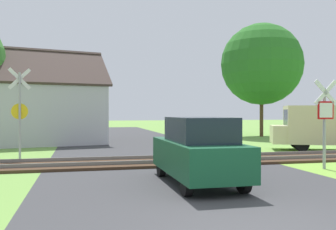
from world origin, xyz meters
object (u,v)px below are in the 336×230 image
Objects in this scene: crossing_sign_far at (20,108)px; stop_sign_near at (325,117)px; mail_truck at (326,126)px; parked_car at (198,151)px; house at (34,111)px; tree_far at (262,64)px.

stop_sign_near is at bearing -37.95° from crossing_sign_far.
mail_truck is 1.31× the size of parked_car.
house is (-0.35, 7.90, -0.11)m from crossing_sign_far.
mail_truck is at bearing -126.80° from stop_sign_near.
house is (-10.69, 12.76, 0.21)m from stop_sign_near.
stop_sign_near reaches higher than mail_truck.
crossing_sign_far reaches higher than stop_sign_near.
parked_car is at bearing 150.96° from mail_truck.
crossing_sign_far is at bearing 130.22° from parked_car.
stop_sign_near is 0.75× the size of parked_car.
crossing_sign_far is 0.70× the size of mail_truck.
parked_car is at bearing -121.88° from tree_far.
stop_sign_near is 16.65m from house.
stop_sign_near is at bearing 166.87° from mail_truck.
mail_truck is at bearing -38.72° from house.
crossing_sign_far is at bearing 115.23° from mail_truck.
crossing_sign_far is 0.92× the size of parked_car.
house is 15.44m from parked_car.
parked_car is at bearing 16.67° from stop_sign_near.
crossing_sign_far is at bearing -25.63° from stop_sign_near.
house is 16.41m from mail_truck.
house is at bearing 111.92° from parked_car.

